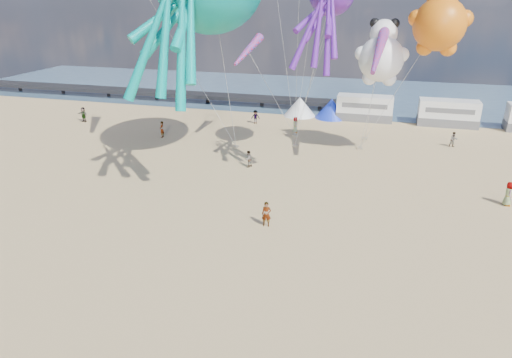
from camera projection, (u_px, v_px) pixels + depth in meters
The scene contains 24 objects.
ground at pixel (187, 317), 21.71m from camera, with size 120.00×120.00×0.00m, color tan.
water at pixel (330, 94), 70.82m from camera, with size 120.00×120.00×0.00m, color #3D5B75.
pier at pixel (132, 91), 67.60m from camera, with size 60.00×3.00×0.50m, color black.
motorhome_0 at pixel (365, 108), 55.38m from camera, with size 6.60×2.50×3.00m, color silver.
motorhome_1 at pixel (448, 113), 53.02m from camera, with size 6.60×2.50×3.00m, color silver.
tent_white at pixel (300, 106), 57.48m from camera, with size 4.00×4.00×2.40m, color white.
tent_blue at pixel (331, 108), 56.49m from camera, with size 4.00×4.00×2.40m, color #1933CC.
standing_person at pixel (266, 214), 29.96m from camera, with size 0.62×0.41×1.71m, color tan.
beachgoer_0 at pixel (508, 194), 32.93m from camera, with size 0.66×0.43×1.82m, color #7F6659.
beachgoer_1 at pixel (454, 140), 45.72m from camera, with size 0.76×0.49×1.55m, color #7F6659.
beachgoer_2 at pixel (255, 117), 54.13m from camera, with size 0.78×0.61×1.61m, color #7F6659.
beachgoer_4 at pixel (83, 114), 54.85m from camera, with size 1.05×0.44×1.78m, color #7F6659.
beachgoer_5 at pixel (162, 129), 48.80m from camera, with size 1.63×0.52×1.76m, color #7F6659.
beachgoer_6 at pixel (295, 125), 50.58m from camera, with size 0.64×0.42×1.75m, color #7F6659.
beachgoer_7 at pixel (248, 159), 40.39m from camera, with size 0.74×0.48×1.51m, color #7F6659.
sandbag_a at pixel (236, 147), 45.71m from camera, with size 0.50×0.35×0.22m, color gray.
sandbag_b at pixel (295, 145), 46.14m from camera, with size 0.50×0.35×0.22m, color gray.
sandbag_c at pixel (360, 148), 45.30m from camera, with size 0.50×0.35×0.22m, color gray.
sandbag_d at pixel (365, 138), 48.37m from camera, with size 0.50×0.35×0.22m, color gray.
sandbag_e at pixel (295, 135), 49.38m from camera, with size 0.50×0.35×0.22m, color gray.
kite_panda at pixel (381, 59), 39.80m from camera, with size 4.75×4.47×6.71m, color white, non-canonical shape.
kite_teddy_orange at pixel (440, 24), 36.26m from camera, with size 5.05×4.76×7.13m, color orange, non-canonical shape.
windsock_mid at pixel (379, 50), 36.93m from camera, with size 1.00×6.72×6.72m, color red, non-canonical shape.
windsock_right at pixel (248, 50), 43.72m from camera, with size 0.90×4.68×4.68m, color red, non-canonical shape.
Camera 1 is at (7.91, -16.13, 14.23)m, focal length 32.00 mm.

